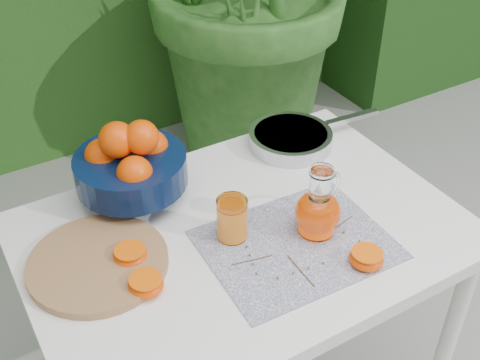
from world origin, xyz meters
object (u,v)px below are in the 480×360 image
fruit_bowl (130,163)px  saute_pan (292,138)px  juice_pitcher (318,210)px  cutting_board (98,263)px  white_table (244,255)px

fruit_bowl → saute_pan: bearing=-1.3°
juice_pitcher → saute_pan: (0.15, 0.33, -0.04)m
cutting_board → fruit_bowl: 0.27m
white_table → fruit_bowl: bearing=124.4°
juice_pitcher → saute_pan: size_ratio=0.42×
white_table → saute_pan: size_ratio=2.42×
white_table → juice_pitcher: bearing=-32.6°
juice_pitcher → saute_pan: 0.37m
cutting_board → white_table: bearing=-9.7°
cutting_board → juice_pitcher: 0.50m
cutting_board → juice_pitcher: size_ratio=1.75×
white_table → fruit_bowl: 0.35m
fruit_bowl → saute_pan: fruit_bowl is taller
cutting_board → saute_pan: bearing=16.2°
white_table → saute_pan: 0.39m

